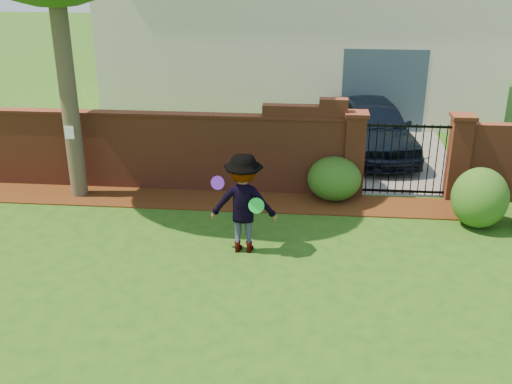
# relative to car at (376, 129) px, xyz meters

# --- Properties ---
(ground) EXTENTS (80.00, 80.00, 0.01)m
(ground) POSITION_rel_car_xyz_m (-3.11, -6.68, -0.73)
(ground) COLOR #244C13
(ground) RESTS_ON ground
(mulch_bed) EXTENTS (11.10, 1.08, 0.03)m
(mulch_bed) POSITION_rel_car_xyz_m (-4.06, -3.35, -0.71)
(mulch_bed) COLOR #3B1C0A
(mulch_bed) RESTS_ON ground
(brick_wall) EXTENTS (8.70, 0.31, 2.16)m
(brick_wall) POSITION_rel_car_xyz_m (-5.12, -2.68, 0.20)
(brick_wall) COLOR brown
(brick_wall) RESTS_ON ground
(pillar_left) EXTENTS (0.50, 0.50, 1.88)m
(pillar_left) POSITION_rel_car_xyz_m (-0.71, -2.68, 0.23)
(pillar_left) COLOR brown
(pillar_left) RESTS_ON ground
(pillar_right) EXTENTS (0.50, 0.50, 1.88)m
(pillar_right) POSITION_rel_car_xyz_m (1.49, -2.68, 0.23)
(pillar_right) COLOR brown
(pillar_right) RESTS_ON ground
(iron_gate) EXTENTS (1.78, 0.03, 1.60)m
(iron_gate) POSITION_rel_car_xyz_m (0.39, -2.68, 0.12)
(iron_gate) COLOR black
(iron_gate) RESTS_ON ground
(driveway) EXTENTS (3.20, 8.00, 0.01)m
(driveway) POSITION_rel_car_xyz_m (0.39, 1.32, -0.72)
(driveway) COLOR slate
(driveway) RESTS_ON ground
(house) EXTENTS (12.40, 6.40, 6.30)m
(house) POSITION_rel_car_xyz_m (-2.10, 5.31, 2.43)
(house) COLOR #F0EAC9
(house) RESTS_ON ground
(car) EXTENTS (2.41, 4.50, 1.46)m
(car) POSITION_rel_car_xyz_m (0.00, 0.00, 0.00)
(car) COLOR black
(car) RESTS_ON ground
(paper_notice) EXTENTS (0.20, 0.01, 0.28)m
(paper_notice) POSITION_rel_car_xyz_m (-6.71, -3.47, 0.77)
(paper_notice) COLOR white
(paper_notice) RESTS_ON tree
(shrub_left) EXTENTS (1.16, 1.16, 0.95)m
(shrub_left) POSITION_rel_car_xyz_m (-1.12, -2.97, -0.25)
(shrub_left) COLOR #1B4F17
(shrub_left) RESTS_ON ground
(shrub_middle) EXTENTS (1.09, 1.09, 1.20)m
(shrub_middle) POSITION_rel_car_xyz_m (1.65, -4.08, -0.13)
(shrub_middle) COLOR #1B4F17
(shrub_middle) RESTS_ON ground
(man) EXTENTS (1.19, 0.69, 1.84)m
(man) POSITION_rel_car_xyz_m (-2.81, -5.54, 0.19)
(man) COLOR gray
(man) RESTS_ON ground
(frisbee_purple) EXTENTS (0.25, 0.10, 0.24)m
(frisbee_purple) POSITION_rel_car_xyz_m (-3.24, -5.58, 0.59)
(frisbee_purple) COLOR #5E1EC1
(frisbee_purple) RESTS_ON man
(frisbee_green) EXTENTS (0.28, 0.08, 0.28)m
(frisbee_green) POSITION_rel_car_xyz_m (-2.55, -5.73, 0.25)
(frisbee_green) COLOR #1CD244
(frisbee_green) RESTS_ON man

